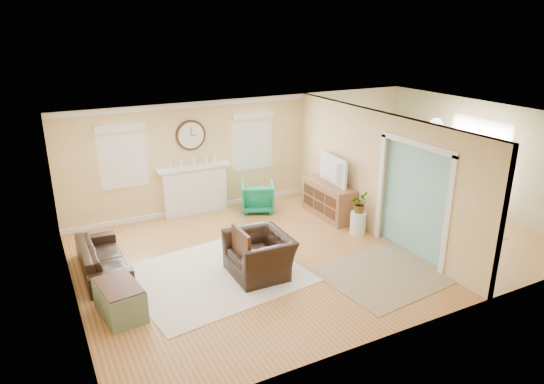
{
  "coord_description": "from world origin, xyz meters",
  "views": [
    {
      "loc": [
        -4.83,
        -7.48,
        4.28
      ],
      "look_at": [
        -0.8,
        0.3,
        1.2
      ],
      "focal_mm": 32.0,
      "sensor_mm": 36.0,
      "label": 1
    }
  ],
  "objects_px": {
    "eames_chair": "(259,255)",
    "dining_table": "(418,210)",
    "green_chair": "(258,197)",
    "sofa": "(103,258)",
    "credenza": "(328,200)"
  },
  "relations": [
    {
      "from": "sofa",
      "to": "credenza",
      "type": "height_order",
      "value": "credenza"
    },
    {
      "from": "sofa",
      "to": "credenza",
      "type": "bearing_deg",
      "value": -85.71
    },
    {
      "from": "sofa",
      "to": "dining_table",
      "type": "distance_m",
      "value": 6.67
    },
    {
      "from": "eames_chair",
      "to": "credenza",
      "type": "relative_size",
      "value": 0.75
    },
    {
      "from": "green_chair",
      "to": "sofa",
      "type": "bearing_deg",
      "value": 44.46
    },
    {
      "from": "eames_chair",
      "to": "dining_table",
      "type": "height_order",
      "value": "eames_chair"
    },
    {
      "from": "green_chair",
      "to": "credenza",
      "type": "bearing_deg",
      "value": 164.23
    },
    {
      "from": "sofa",
      "to": "credenza",
      "type": "relative_size",
      "value": 1.23
    },
    {
      "from": "sofa",
      "to": "green_chair",
      "type": "xyz_separation_m",
      "value": [
        3.79,
        1.44,
        0.07
      ]
    },
    {
      "from": "eames_chair",
      "to": "credenza",
      "type": "height_order",
      "value": "credenza"
    },
    {
      "from": "eames_chair",
      "to": "credenza",
      "type": "bearing_deg",
      "value": 124.65
    },
    {
      "from": "sofa",
      "to": "eames_chair",
      "type": "relative_size",
      "value": 1.64
    },
    {
      "from": "sofa",
      "to": "dining_table",
      "type": "relative_size",
      "value": 0.95
    },
    {
      "from": "green_chair",
      "to": "dining_table",
      "type": "xyz_separation_m",
      "value": [
        2.81,
        -2.39,
        0.0
      ]
    },
    {
      "from": "eames_chair",
      "to": "dining_table",
      "type": "distance_m",
      "value": 4.14
    }
  ]
}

